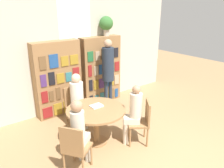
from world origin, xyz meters
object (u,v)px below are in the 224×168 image
Objects in this scene: bookshelf_right at (101,70)px; seated_reader_left at (78,97)px; flower_vase at (106,24)px; reading_table at (96,115)px; seated_reader_right at (133,111)px; chair_far_side at (142,120)px; chair_left_side at (75,104)px; seated_reader_back at (79,130)px; bookshelf_left at (58,79)px; chair_near_camera at (75,147)px; librarian_standing at (108,67)px.

seated_reader_left is at bearing -143.77° from bookshelf_right.
flower_vase is 2.24m from seated_reader_left.
bookshelf_right is at bearing 52.81° from reading_table.
chair_far_side is at bearing -90.00° from seated_reader_right.
chair_left_side is (-1.24, -0.73, -0.42)m from bookshelf_right.
seated_reader_back reaches higher than seated_reader_right.
chair_left_side is at bearing -85.94° from bookshelf_left.
bookshelf_right is 2.10m from reading_table.
seated_reader_right is (-0.88, -2.10, -1.49)m from flower_vase.
chair_far_side is (0.73, -0.55, -0.11)m from reading_table.
chair_near_camera is at bearing 59.92° from seated_reader_left.
librarian_standing reaches higher than seated_reader_right.
chair_far_side is at bearing -103.49° from librarian_standing.
seated_reader_left is at bearing -160.19° from librarian_standing.
flower_vase is at bearing 14.31° from seated_reader_right.
bookshelf_right is 2.21m from seated_reader_right.
chair_near_camera is at bearing -135.44° from flower_vase.
chair_far_side is (-0.52, -2.20, -0.42)m from bookshelf_right.
bookshelf_right is 2.99m from chair_near_camera.
librarian_standing is at bearing 97.03° from seated_reader_back.
bookshelf_left is 2.37m from chair_far_side.
bookshelf_left is 1.30m from librarian_standing.
seated_reader_back reaches higher than chair_far_side.
bookshelf_right reaches higher than chair_near_camera.
flower_vase is 0.41× the size of seated_reader_left.
bookshelf_right is at bearing 0.01° from bookshelf_left.
flower_vase is 0.41× the size of seated_reader_back.
chair_near_camera is (-0.72, -2.18, -0.42)m from bookshelf_left.
bookshelf_left is 2.06× the size of chair_far_side.
seated_reader_left is 0.68× the size of librarian_standing.
bookshelf_left is 0.93m from seated_reader_left.
chair_far_side is 0.71× the size of seated_reader_back.
bookshelf_left is at bearing -179.99° from bookshelf_right.
librarian_standing is (-0.32, -0.51, -1.03)m from flower_vase.
seated_reader_back is at bearing 66.26° from chair_left_side.
seated_reader_left is (0.77, 1.27, 0.23)m from chair_near_camera.
bookshelf_left is 1.50× the size of seated_reader_right.
librarian_standing is (1.90, 1.68, 0.64)m from chair_near_camera.
bookshelf_right is 0.56m from librarian_standing.
chair_left_side is at bearing -168.40° from librarian_standing.
seated_reader_left reaches higher than reading_table.
chair_near_camera is 1.00× the size of chair_far_side.
chair_left_side is at bearing -153.00° from flower_vase.
seated_reader_back is at bearing 90.00° from chair_near_camera.
seated_reader_back is at bearing -134.83° from flower_vase.
bookshelf_left reaches higher than seated_reader_right.
chair_near_camera is at bearing -90.00° from seated_reader_back.
seated_reader_right is at bearing -73.47° from bookshelf_left.
bookshelf_left reaches higher than seated_reader_left.
flower_vase is at bearing 100.19° from seated_reader_back.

